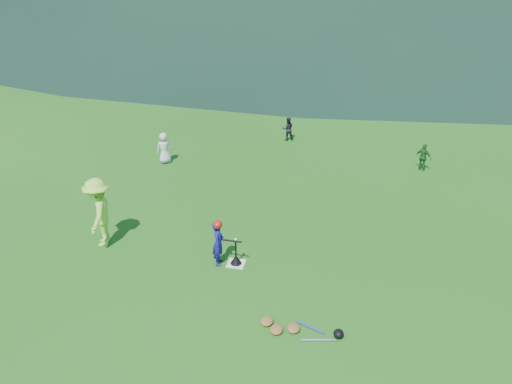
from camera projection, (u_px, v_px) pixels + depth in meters
ground at (236, 264)px, 12.94m from camera, size 120.00×120.00×0.00m
home_plate at (236, 263)px, 12.94m from camera, size 0.45×0.45×0.02m
baseball at (236, 239)px, 12.62m from camera, size 0.08×0.08×0.08m
batter_child at (218, 243)px, 12.70m from camera, size 0.35×0.48×1.23m
adult_coach at (99, 212)px, 13.44m from camera, size 1.02×1.40×1.95m
fielder_a at (164, 148)px, 18.97m from camera, size 0.70×0.64×1.19m
fielder_b at (288, 129)px, 21.35m from camera, size 0.59×0.53×1.01m
fielder_c at (423, 157)px, 18.33m from camera, size 0.65×0.51×1.02m
batting_tee at (236, 260)px, 12.88m from camera, size 0.30×0.30×0.68m
batter_gear at (219, 226)px, 12.48m from camera, size 0.73×0.26×0.59m
equipment_pile at (294, 328)px, 10.61m from camera, size 1.80×0.60×0.19m
outfield_fence at (326, 51)px, 37.36m from camera, size 70.07×0.08×1.33m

